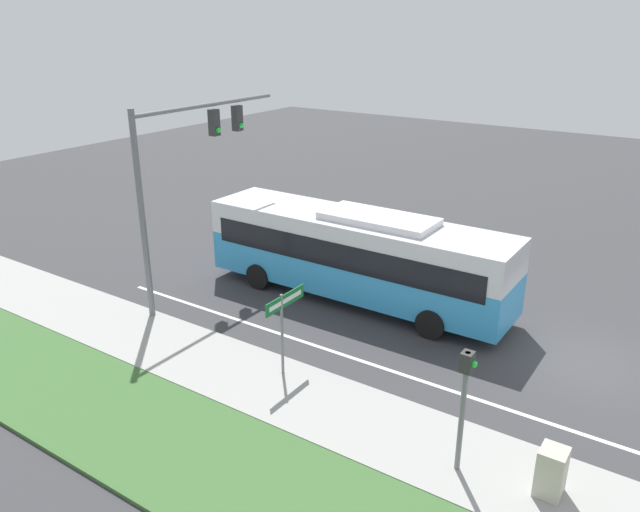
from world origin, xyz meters
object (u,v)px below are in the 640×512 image
(bus, at_px, (357,251))
(street_sign, at_px, (284,317))
(pedestrian_signal, at_px, (464,393))
(utility_cabinet, at_px, (551,472))
(signal_gantry, at_px, (184,162))

(bus, height_order, street_sign, bus)
(pedestrian_signal, xyz_separation_m, utility_cabinet, (0.34, -1.87, -1.40))
(bus, distance_m, street_sign, 5.57)
(bus, relative_size, pedestrian_signal, 3.67)
(pedestrian_signal, height_order, street_sign, pedestrian_signal)
(street_sign, height_order, utility_cabinet, street_sign)
(signal_gantry, xyz_separation_m, street_sign, (-2.37, -5.83, -3.09))
(signal_gantry, height_order, pedestrian_signal, signal_gantry)
(signal_gantry, bearing_deg, street_sign, -112.14)
(bus, height_order, signal_gantry, signal_gantry)
(street_sign, bearing_deg, bus, 9.99)
(signal_gantry, height_order, street_sign, signal_gantry)
(pedestrian_signal, xyz_separation_m, street_sign, (1.11, 5.56, -0.24))
(signal_gantry, bearing_deg, bus, -57.42)
(pedestrian_signal, relative_size, utility_cabinet, 2.79)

